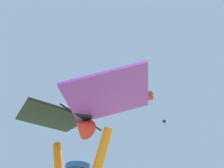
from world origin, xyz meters
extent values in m
cylinder|color=#1E47AD|center=(-0.38, -0.08, 1.59)|extent=(0.30, 0.30, 0.05)
cylinder|color=orange|center=(-0.12, -0.16, 1.61)|extent=(0.29, 0.17, 0.62)
cylinder|color=black|center=(-0.38, -0.08, 2.14)|extent=(0.24, 0.70, 0.02)
cube|color=purple|center=(0.00, -0.31, 2.23)|extent=(0.94, 0.83, 0.21)
cube|color=black|center=(-0.82, -0.06, 2.23)|extent=(1.12, 1.11, 0.21)
cone|color=red|center=(-0.38, -0.08, 2.04)|extent=(0.29, 0.26, 0.24)
cone|color=black|center=(0.90, 34.39, 19.98)|extent=(0.98, 0.93, 0.88)
cylinder|color=black|center=(0.90, 34.39, 19.16)|extent=(0.03, 0.03, 1.07)
cube|color=red|center=(-0.72, 25.06, 20.11)|extent=(1.09, 1.07, 1.38)
camera|label=1|loc=(0.50, -1.96, 0.97)|focal=32.21mm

